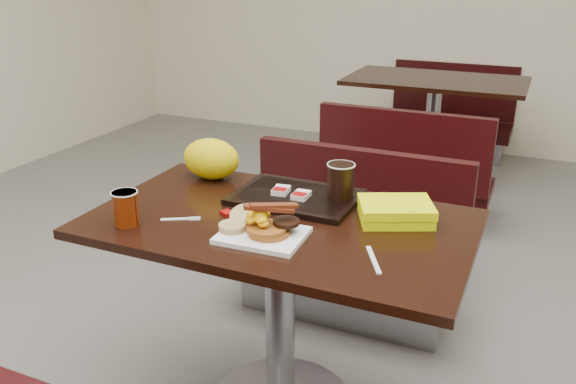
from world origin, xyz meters
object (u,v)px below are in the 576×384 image
at_px(coffee_cup_far, 341,181).
at_px(paper_bag, 211,159).
at_px(table_near, 280,321).
at_px(table_far, 431,131).
at_px(fork, 175,219).
at_px(pancake_stack, 269,230).
at_px(bench_near_n, 346,241).
at_px(tray, 296,197).
at_px(coffee_cup_near, 126,208).
at_px(knife, 373,260).
at_px(clamshell, 396,211).
at_px(bench_far_s, 409,162).
at_px(hashbrown_sleeve_right, 301,195).
at_px(bench_far_n, 448,112).
at_px(hashbrown_sleeve_left, 281,190).
at_px(platter, 262,235).

distance_m(coffee_cup_far, paper_bag, 0.53).
relative_size(table_near, table_far, 1.00).
distance_m(table_near, fork, 0.50).
height_order(table_far, fork, fork).
relative_size(fork, coffee_cup_far, 1.03).
bearing_deg(pancake_stack, bench_near_n, 91.96).
xyz_separation_m(pancake_stack, tray, (-0.05, 0.31, -0.02)).
bearing_deg(paper_bag, coffee_cup_near, -93.14).
bearing_deg(tray, table_far, 90.20).
bearing_deg(paper_bag, fork, -76.80).
xyz_separation_m(pancake_stack, knife, (0.32, -0.01, -0.03)).
xyz_separation_m(table_far, pancake_stack, (0.03, -2.74, 0.40)).
distance_m(table_far, clamshell, 2.51).
height_order(table_near, bench_far_s, table_near).
height_order(bench_far_s, hashbrown_sleeve_right, hashbrown_sleeve_right).
height_order(bench_far_s, coffee_cup_near, coffee_cup_near).
xyz_separation_m(bench_far_n, tray, (-0.02, -3.13, 0.40)).
bearing_deg(hashbrown_sleeve_left, table_near, -73.82).
distance_m(bench_far_s, knife, 2.11).
xyz_separation_m(bench_near_n, platter, (0.01, -0.84, 0.40)).
relative_size(table_far, hashbrown_sleeve_left, 17.24).
xyz_separation_m(knife, coffee_cup_far, (-0.22, 0.35, 0.08)).
bearing_deg(coffee_cup_near, knife, 5.81).
relative_size(coffee_cup_far, paper_bag, 0.55).
distance_m(hashbrown_sleeve_left, paper_bag, 0.34).
bearing_deg(fork, coffee_cup_far, 9.42).
distance_m(knife, clamshell, 0.29).
bearing_deg(coffee_cup_far, tray, -169.81).
bearing_deg(bench_near_n, paper_bag, -131.10).
distance_m(table_far, fork, 2.78).
xyz_separation_m(tray, clamshell, (0.35, -0.03, 0.02)).
relative_size(fork, hashbrown_sleeve_left, 1.79).
height_order(platter, clamshell, clamshell).
distance_m(table_near, clamshell, 0.55).
distance_m(fork, coffee_cup_far, 0.55).
bearing_deg(table_near, coffee_cup_far, 57.00).
bearing_deg(fork, tray, 19.06).
xyz_separation_m(knife, paper_bag, (-0.74, 0.39, 0.07)).
bearing_deg(pancake_stack, fork, 179.31).
distance_m(hashbrown_sleeve_right, clamshell, 0.33).
bearing_deg(hashbrown_sleeve_left, paper_bag, 158.98).
xyz_separation_m(bench_far_s, paper_bag, (-0.39, -1.65, 0.47)).
distance_m(pancake_stack, coffee_cup_near, 0.46).
height_order(pancake_stack, tray, pancake_stack).
distance_m(bench_far_s, fork, 2.09).
height_order(table_far, knife, knife).
bearing_deg(bench_far_s, platter, -89.79).
relative_size(pancake_stack, tray, 0.29).
bearing_deg(bench_far_n, fork, -95.05).
relative_size(bench_near_n, bench_far_s, 1.00).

